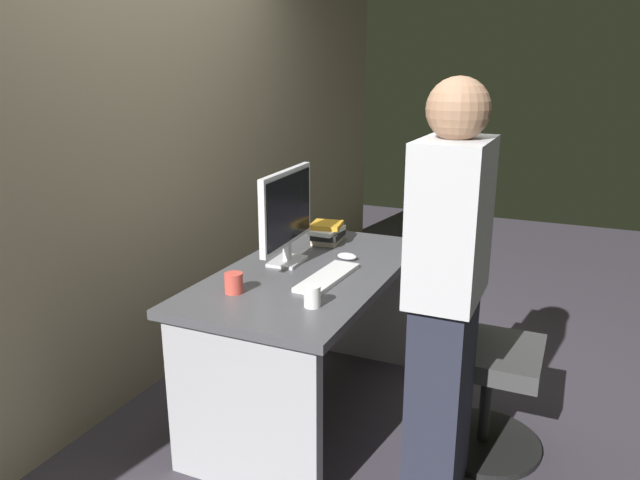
{
  "coord_description": "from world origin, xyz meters",
  "views": [
    {
      "loc": [
        -2.42,
        -1.13,
        1.66
      ],
      "look_at": [
        0.0,
        -0.05,
        0.9
      ],
      "focal_mm": 33.46,
      "sensor_mm": 36.0,
      "label": 1
    }
  ],
  "objects_px": {
    "monitor": "(287,212)",
    "handbag": "(433,346)",
    "cup_near_keyboard": "(312,296)",
    "keyboard": "(328,277)",
    "mouse": "(347,256)",
    "book_stack": "(327,233)",
    "office_chair": "(476,358)",
    "person_at_desk": "(446,299)",
    "desk": "(311,315)",
    "cup_by_monitor": "(234,283)"
  },
  "relations": [
    {
      "from": "handbag",
      "to": "keyboard",
      "type": "bearing_deg",
      "value": 156.7
    },
    {
      "from": "office_chair",
      "to": "monitor",
      "type": "height_order",
      "value": "monitor"
    },
    {
      "from": "desk",
      "to": "book_stack",
      "type": "height_order",
      "value": "book_stack"
    },
    {
      "from": "keyboard",
      "to": "cup_by_monitor",
      "type": "distance_m",
      "value": 0.43
    },
    {
      "from": "monitor",
      "to": "mouse",
      "type": "xyz_separation_m",
      "value": [
        0.16,
        -0.25,
        -0.24
      ]
    },
    {
      "from": "book_stack",
      "to": "handbag",
      "type": "distance_m",
      "value": 0.9
    },
    {
      "from": "monitor",
      "to": "book_stack",
      "type": "relative_size",
      "value": 2.35
    },
    {
      "from": "mouse",
      "to": "monitor",
      "type": "bearing_deg",
      "value": 123.52
    },
    {
      "from": "desk",
      "to": "cup_by_monitor",
      "type": "bearing_deg",
      "value": 157.65
    },
    {
      "from": "book_stack",
      "to": "person_at_desk",
      "type": "bearing_deg",
      "value": -133.76
    },
    {
      "from": "office_chair",
      "to": "cup_near_keyboard",
      "type": "xyz_separation_m",
      "value": [
        -0.45,
        0.59,
        0.36
      ]
    },
    {
      "from": "person_at_desk",
      "to": "book_stack",
      "type": "relative_size",
      "value": 7.11
    },
    {
      "from": "office_chair",
      "to": "keyboard",
      "type": "distance_m",
      "value": 0.75
    },
    {
      "from": "monitor",
      "to": "handbag",
      "type": "bearing_deg",
      "value": -43.97
    },
    {
      "from": "person_at_desk",
      "to": "book_stack",
      "type": "bearing_deg",
      "value": 46.24
    },
    {
      "from": "keyboard",
      "to": "cup_near_keyboard",
      "type": "bearing_deg",
      "value": -164.8
    },
    {
      "from": "monitor",
      "to": "book_stack",
      "type": "xyz_separation_m",
      "value": [
        0.39,
        -0.04,
        -0.2
      ]
    },
    {
      "from": "desk",
      "to": "monitor",
      "type": "bearing_deg",
      "value": 72.94
    },
    {
      "from": "monitor",
      "to": "desk",
      "type": "bearing_deg",
      "value": -107.06
    },
    {
      "from": "book_stack",
      "to": "handbag",
      "type": "bearing_deg",
      "value": -67.29
    },
    {
      "from": "cup_by_monitor",
      "to": "desk",
      "type": "bearing_deg",
      "value": -22.35
    },
    {
      "from": "keyboard",
      "to": "handbag",
      "type": "relative_size",
      "value": 1.14
    },
    {
      "from": "office_chair",
      "to": "person_at_desk",
      "type": "relative_size",
      "value": 0.57
    },
    {
      "from": "cup_near_keyboard",
      "to": "book_stack",
      "type": "bearing_deg",
      "value": 19.49
    },
    {
      "from": "office_chair",
      "to": "mouse",
      "type": "distance_m",
      "value": 0.78
    },
    {
      "from": "desk",
      "to": "book_stack",
      "type": "xyz_separation_m",
      "value": [
        0.43,
        0.1,
        0.29
      ]
    },
    {
      "from": "person_at_desk",
      "to": "cup_by_monitor",
      "type": "bearing_deg",
      "value": 93.72
    },
    {
      "from": "office_chair",
      "to": "person_at_desk",
      "type": "distance_m",
      "value": 0.57
    },
    {
      "from": "person_at_desk",
      "to": "keyboard",
      "type": "distance_m",
      "value": 0.65
    },
    {
      "from": "mouse",
      "to": "book_stack",
      "type": "bearing_deg",
      "value": 42.21
    },
    {
      "from": "desk",
      "to": "mouse",
      "type": "height_order",
      "value": "mouse"
    },
    {
      "from": "person_at_desk",
      "to": "monitor",
      "type": "distance_m",
      "value": 0.96
    },
    {
      "from": "desk",
      "to": "keyboard",
      "type": "xyz_separation_m",
      "value": [
        -0.1,
        -0.13,
        0.24
      ]
    },
    {
      "from": "cup_near_keyboard",
      "to": "keyboard",
      "type": "bearing_deg",
      "value": 12.41
    },
    {
      "from": "monitor",
      "to": "cup_near_keyboard",
      "type": "relative_size",
      "value": 6.22
    },
    {
      "from": "cup_by_monitor",
      "to": "keyboard",
      "type": "bearing_deg",
      "value": -43.61
    },
    {
      "from": "monitor",
      "to": "handbag",
      "type": "height_order",
      "value": "monitor"
    },
    {
      "from": "monitor",
      "to": "keyboard",
      "type": "xyz_separation_m",
      "value": [
        -0.14,
        -0.27,
        -0.25
      ]
    },
    {
      "from": "keyboard",
      "to": "cup_by_monitor",
      "type": "height_order",
      "value": "cup_by_monitor"
    },
    {
      "from": "desk",
      "to": "mouse",
      "type": "xyz_separation_m",
      "value": [
        0.21,
        -0.1,
        0.25
      ]
    },
    {
      "from": "desk",
      "to": "person_at_desk",
      "type": "bearing_deg",
      "value": -115.98
    },
    {
      "from": "mouse",
      "to": "cup_near_keyboard",
      "type": "relative_size",
      "value": 1.15
    },
    {
      "from": "cup_near_keyboard",
      "to": "book_stack",
      "type": "distance_m",
      "value": 0.9
    },
    {
      "from": "office_chair",
      "to": "handbag",
      "type": "height_order",
      "value": "office_chair"
    },
    {
      "from": "monitor",
      "to": "mouse",
      "type": "height_order",
      "value": "monitor"
    },
    {
      "from": "office_chair",
      "to": "keyboard",
      "type": "bearing_deg",
      "value": 101.81
    },
    {
      "from": "desk",
      "to": "monitor",
      "type": "xyz_separation_m",
      "value": [
        0.04,
        0.14,
        0.49
      ]
    },
    {
      "from": "person_at_desk",
      "to": "office_chair",
      "type": "bearing_deg",
      "value": -10.05
    },
    {
      "from": "cup_by_monitor",
      "to": "handbag",
      "type": "xyz_separation_m",
      "value": [
        1.07,
        -0.62,
        -0.65
      ]
    },
    {
      "from": "desk",
      "to": "cup_near_keyboard",
      "type": "bearing_deg",
      "value": -154.16
    }
  ]
}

